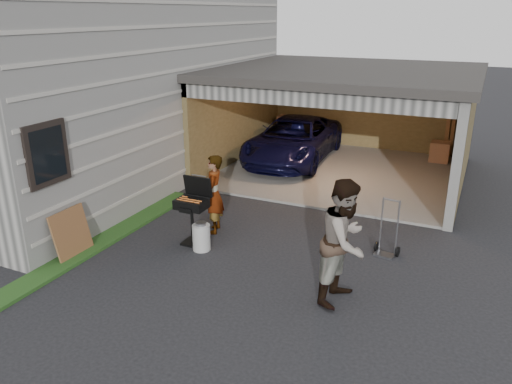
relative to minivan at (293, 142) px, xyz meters
The scene contains 11 objects.
ground 6.98m from the minivan, 83.08° to the right, with size 80.00×80.00×0.00m, color black.
house 6.29m from the minivan, 150.67° to the right, with size 7.00×11.00×5.50m, color #474744.
groundcover_strip 8.05m from the minivan, 100.14° to the right, with size 0.50×8.00×0.06m, color #193814.
garage 2.02m from the minivan, ahead, with size 6.80×6.30×2.90m.
minivan is the anchor object (origin of this frame).
woman 5.46m from the minivan, 86.46° to the right, with size 0.60×0.39×1.63m, color #9BB2C3.
man 7.69m from the minivan, 63.42° to the right, with size 0.97×0.76×2.00m, color #4C331D.
bbq_grill 6.11m from the minivan, 87.77° to the right, with size 0.59×0.52×1.32m.
propane_tank 6.34m from the minivan, 85.19° to the right, with size 0.34×0.34×0.51m, color beige.
plywood_panel 7.68m from the minivan, 101.28° to the right, with size 0.04×0.82×0.92m, color brown.
hand_truck 6.30m from the minivan, 53.07° to the right, with size 0.48×0.39×1.10m.
Camera 1 is at (4.26, -6.80, 4.30)m, focal length 35.00 mm.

